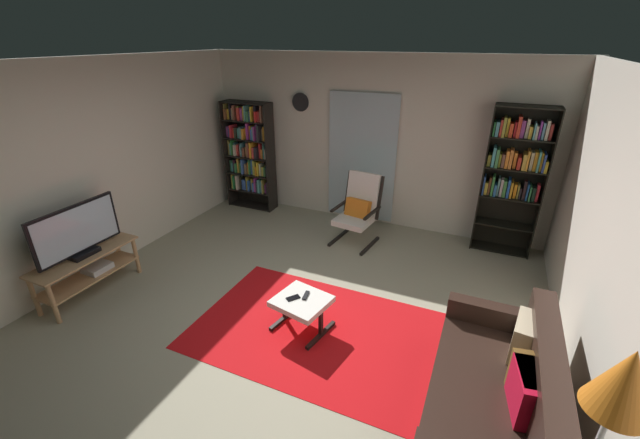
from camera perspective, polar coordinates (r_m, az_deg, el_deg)
name	(u,v)px	position (r m, az deg, el deg)	size (l,w,h in m)	color
ground_plane	(284,321)	(4.44, -5.26, -14.33)	(7.02, 7.02, 0.00)	#A49C82
wall_back	(370,143)	(6.30, 7.25, 10.94)	(5.60, 0.06, 2.60)	silver
wall_left	(81,174)	(5.55, -31.19, 5.59)	(0.06, 6.00, 2.60)	silver
wall_right	(619,274)	(3.46, 37.11, -6.31)	(0.06, 6.00, 2.60)	silver
glass_door_panel	(361,158)	(6.34, 5.99, 8.74)	(1.10, 0.01, 2.00)	silver
area_rug	(318,331)	(4.29, -0.25, -15.76)	(2.56, 1.67, 0.01)	red
tv_stand	(89,267)	(5.40, -30.31, -5.95)	(0.41, 1.20, 0.51)	tan
television	(78,232)	(5.20, -31.54, -1.57)	(0.20, 1.02, 0.61)	black
bookshelf_near_tv	(250,152)	(6.99, -10.08, 9.49)	(0.86, 0.30, 1.84)	black
bookshelf_near_sofa	(514,171)	(5.89, 26.14, 6.28)	(0.77, 0.30, 2.03)	black
leather_sofa	(497,398)	(3.55, 24.13, -22.40)	(0.84, 1.70, 0.83)	#2E1E18
lounge_armchair	(358,207)	(5.79, 5.56, 1.77)	(0.64, 0.72, 1.02)	black
ottoman	(302,304)	(4.15, -2.65, -12.09)	(0.60, 0.57, 0.37)	white
tv_remote	(306,295)	(4.15, -2.06, -10.86)	(0.04, 0.14, 0.02)	black
cell_phone	(293,298)	(4.12, -3.90, -11.20)	(0.07, 0.14, 0.01)	black
floor_lamp_by_sofa	(614,405)	(2.02, 36.67, -20.65)	(0.24, 0.24, 1.79)	#A5A5AD
wall_clock	(301,102)	(6.55, -2.81, 16.54)	(0.29, 0.03, 0.29)	silver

